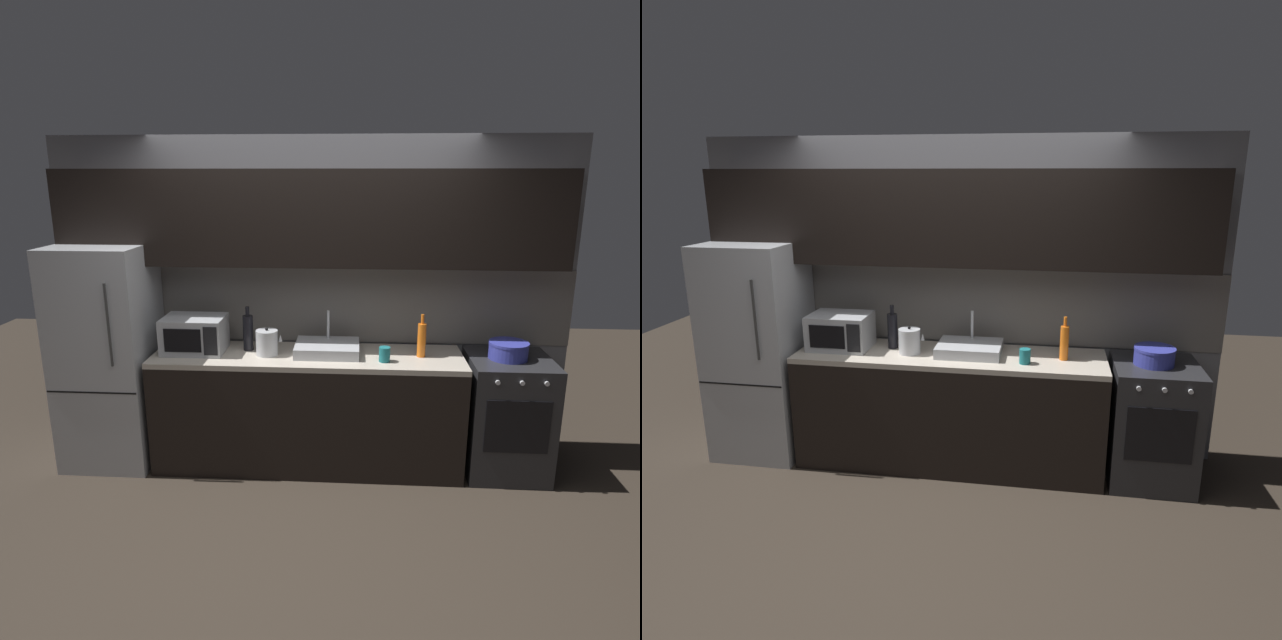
{
  "view_description": "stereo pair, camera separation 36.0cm",
  "coord_description": "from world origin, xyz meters",
  "views": [
    {
      "loc": [
        0.35,
        -2.98,
        2.21
      ],
      "look_at": [
        0.09,
        0.9,
        1.17
      ],
      "focal_mm": 30.59,
      "sensor_mm": 36.0,
      "label": 1
    },
    {
      "loc": [
        0.71,
        -2.94,
        2.21
      ],
      "look_at": [
        0.09,
        0.9,
        1.17
      ],
      "focal_mm": 30.59,
      "sensor_mm": 36.0,
      "label": 2
    }
  ],
  "objects": [
    {
      "name": "sink_basin",
      "position": [
        0.15,
        0.93,
        0.94
      ],
      "size": [
        0.48,
        0.38,
        0.3
      ],
      "color": "#ADAFB5",
      "rests_on": "counter_run"
    },
    {
      "name": "kettle",
      "position": [
        -0.3,
        0.87,
        1.0
      ],
      "size": [
        0.2,
        0.16,
        0.21
      ],
      "color": "#B7BABF",
      "rests_on": "counter_run"
    },
    {
      "name": "microwave",
      "position": [
        -0.86,
        0.92,
        1.04
      ],
      "size": [
        0.46,
        0.35,
        0.27
      ],
      "color": "#A8AAAF",
      "rests_on": "counter_run"
    },
    {
      "name": "refrigerator",
      "position": [
        -1.54,
        0.9,
        0.86
      ],
      "size": [
        0.68,
        0.69,
        1.71
      ],
      "color": "#ADAFB5",
      "rests_on": "ground"
    },
    {
      "name": "oven_range",
      "position": [
        1.5,
        0.9,
        0.45
      ],
      "size": [
        0.6,
        0.62,
        0.9
      ],
      "color": "#232326",
      "rests_on": "ground"
    },
    {
      "name": "cooking_pot",
      "position": [
        1.48,
        0.9,
        0.96
      ],
      "size": [
        0.29,
        0.29,
        0.13
      ],
      "color": "#333899",
      "rests_on": "oven_range"
    },
    {
      "name": "ground_plane",
      "position": [
        0.0,
        0.0,
        0.0
      ],
      "size": [
        10.0,
        10.0,
        0.0
      ],
      "primitive_type": "plane",
      "color": "#2D261E"
    },
    {
      "name": "wine_bottle_orange",
      "position": [
        0.85,
        0.9,
        1.03
      ],
      "size": [
        0.06,
        0.06,
        0.32
      ],
      "color": "orange",
      "rests_on": "counter_run"
    },
    {
      "name": "counter_run",
      "position": [
        0.0,
        0.9,
        0.45
      ],
      "size": [
        2.33,
        0.6,
        0.9
      ],
      "color": "black",
      "rests_on": "ground"
    },
    {
      "name": "back_wall",
      "position": [
        0.0,
        1.2,
        1.55
      ],
      "size": [
        4.07,
        0.44,
        2.5
      ],
      "color": "slate",
      "rests_on": "ground"
    },
    {
      "name": "mug_teal",
      "position": [
        0.57,
        0.77,
        0.95
      ],
      "size": [
        0.08,
        0.08,
        0.11
      ],
      "primitive_type": "cylinder",
      "color": "#19666B",
      "rests_on": "counter_run"
    },
    {
      "name": "wine_bottle_dark",
      "position": [
        -0.46,
        0.98,
        1.04
      ],
      "size": [
        0.08,
        0.08,
        0.34
      ],
      "color": "black",
      "rests_on": "counter_run"
    }
  ]
}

